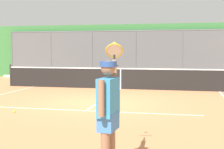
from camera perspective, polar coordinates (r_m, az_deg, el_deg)
The scene contains 6 objects.
ground_plane at distance 10.92m, azimuth -2.48°, elevation -5.06°, with size 60.00×60.00×0.00m, color #C67A4C.
court_line_markings at distance 9.26m, azimuth -5.29°, elevation -6.76°, with size 8.68×9.85×0.01m.
fence_backdrop at distance 20.04m, azimuth 4.51°, elevation 4.00°, with size 19.35×1.37×3.34m.
tennis_net at distance 14.72m, azimuth 1.53°, elevation -0.66°, with size 11.16×0.09×1.07m.
tennis_player at distance 4.69m, azimuth -0.64°, elevation -5.90°, with size 0.39×1.39×1.93m.
tennis_ball_near_net at distance 9.68m, azimuth -16.88°, elevation -6.27°, with size 0.07×0.07×0.07m, color #CCDB33.
Camera 1 is at (-2.79, 10.40, 1.80)m, focal length 51.74 mm.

